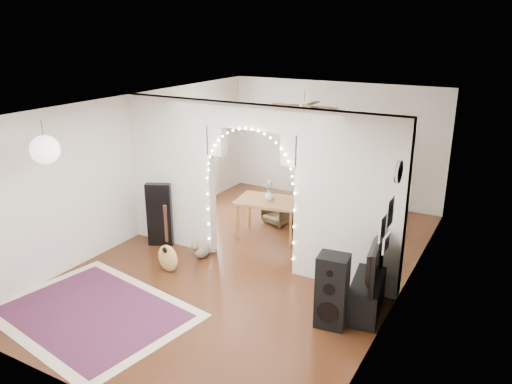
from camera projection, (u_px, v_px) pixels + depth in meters
The scene contains 25 objects.
floor at pixel (253, 260), 8.63m from camera, with size 7.50×7.50×0.00m, color black.
ceiling at pixel (252, 104), 7.77m from camera, with size 5.00×7.50×0.02m, color white.
wall_back at pixel (334, 142), 11.30m from camera, with size 5.00×0.02×2.70m, color silver.
wall_front at pixel (72, 284), 5.09m from camera, with size 5.00×0.02×2.70m, color silver.
wall_left at pixel (137, 166), 9.35m from camera, with size 0.02×7.50×2.70m, color silver.
wall_right at pixel (406, 213), 7.04m from camera, with size 0.02×7.50×2.70m, color silver.
divider_wall at pixel (253, 182), 8.17m from camera, with size 5.00×0.20×2.70m.
fairy_lights at pixel (249, 177), 8.03m from camera, with size 1.64×0.04×1.60m, color #FFEABF, non-canonical shape.
window at pixel (194, 140), 10.78m from camera, with size 0.04×1.20×1.40m, color white.
wall_clock at pixel (399, 172), 6.32m from camera, with size 0.31×0.31×0.03m, color white.
picture_frames at pixel (387, 226), 6.18m from camera, with size 0.02×0.50×0.70m, color white, non-canonical shape.
paper_lantern at pixel (45, 150), 6.80m from camera, with size 0.40×0.40×0.40m, color white.
ceiling_fan at pixel (304, 106), 9.52m from camera, with size 1.10×1.10×0.30m, color #A87838, non-canonical shape.
area_rug at pixel (93, 313), 7.04m from camera, with size 2.71×2.02×0.02m, color maroon.
guitar_case at pixel (160, 215), 9.07m from camera, with size 0.45×0.15×1.18m, color black.
acoustic_guitar at pixel (167, 248), 8.11m from camera, with size 0.41×0.22×0.98m.
tabby_cat at pixel (202, 250), 8.69m from camera, with size 0.34×0.53×0.35m.
floor_speaker at pixel (332, 291), 6.62m from camera, with size 0.44×0.40×1.03m.
media_console at pixel (367, 296), 7.00m from camera, with size 0.40×1.00×0.50m, color black.
tv at pixel (369, 260), 6.83m from camera, with size 1.07×0.14×0.62m, color black.
bookcase at pixel (353, 173), 11.01m from camera, with size 1.50×0.38×1.54m, color #C5AD8F.
dining_table at pixel (269, 204), 9.36m from camera, with size 1.31×0.98×0.76m.
flower_vase at pixel (269, 195), 9.31m from camera, with size 0.18×0.18×0.19m, color silver.
dining_chair_left at pixel (279, 211), 10.18m from camera, with size 0.54×0.55×0.50m, color #483A24.
dining_chair_right at pixel (365, 218), 9.91m from camera, with size 0.47×0.48×0.44m, color #483A24.
Camera 1 is at (3.85, -6.79, 3.86)m, focal length 35.00 mm.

